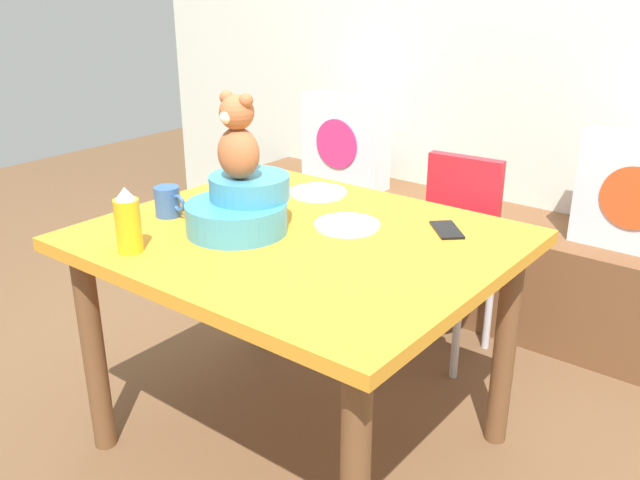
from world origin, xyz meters
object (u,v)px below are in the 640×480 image
at_px(pillow_floral_right, 639,194).
at_px(teddy_bear, 238,139).
at_px(infant_seat_teal, 241,207).
at_px(dinner_plate_far, 318,192).
at_px(coffee_mug, 168,202).
at_px(dining_table, 299,266).
at_px(dinner_plate_near, 347,225).
at_px(highchair, 449,231).
at_px(ketchup_bottle, 128,222).
at_px(pillow_floral_left, 345,141).
at_px(cell_phone, 447,230).

xyz_separation_m(pillow_floral_right, teddy_bear, (-0.79, -1.31, 0.34)).
height_order(infant_seat_teal, dinner_plate_far, infant_seat_teal).
bearing_deg(coffee_mug, dining_table, 17.03).
height_order(dinner_plate_near, dinner_plate_far, same).
xyz_separation_m(highchair, dinner_plate_far, (-0.27, -0.48, 0.22)).
bearing_deg(ketchup_bottle, coffee_mug, 118.84).
height_order(infant_seat_teal, dinner_plate_near, infant_seat_teal).
height_order(ketchup_bottle, dinner_plate_near, ketchup_bottle).
distance_m(dining_table, infant_seat_teal, 0.25).
distance_m(infant_seat_teal, teddy_bear, 0.21).
height_order(dining_table, dinner_plate_far, dinner_plate_far).
relative_size(ketchup_bottle, dinner_plate_far, 0.92).
xyz_separation_m(pillow_floral_left, dining_table, (0.73, -1.23, -0.04)).
relative_size(pillow_floral_left, teddy_bear, 1.76).
bearing_deg(ketchup_bottle, teddy_bear, 67.94).
relative_size(ketchup_bottle, dinner_plate_near, 0.92).
distance_m(ketchup_bottle, coffee_mug, 0.30).
distance_m(highchair, dinner_plate_near, 0.71).
relative_size(infant_seat_teal, ketchup_bottle, 1.78).
distance_m(infant_seat_teal, dinner_plate_far, 0.42).
xyz_separation_m(dining_table, highchair, (0.07, 0.81, -0.12)).
height_order(pillow_floral_left, dinner_plate_near, pillow_floral_left).
distance_m(dining_table, ketchup_bottle, 0.52).
distance_m(pillow_floral_left, coffee_mug, 1.40).
bearing_deg(dining_table, highchair, 84.92).
xyz_separation_m(dining_table, coffee_mug, (-0.42, -0.13, 0.15)).
bearing_deg(highchair, coffee_mug, -117.77).
xyz_separation_m(infant_seat_teal, teddy_bear, (0.00, -0.00, 0.21)).
height_order(teddy_bear, cell_phone, teddy_bear).
xyz_separation_m(coffee_mug, dinner_plate_near, (0.50, 0.27, -0.04)).
distance_m(coffee_mug, dinner_plate_near, 0.57).
distance_m(teddy_bear, coffee_mug, 0.36).
bearing_deg(ketchup_bottle, dining_table, 53.92).
distance_m(pillow_floral_right, infant_seat_teal, 1.54).
height_order(pillow_floral_right, dining_table, pillow_floral_right).
relative_size(pillow_floral_right, dining_table, 0.37).
bearing_deg(dinner_plate_far, dinner_plate_near, -36.66).
relative_size(dining_table, coffee_mug, 9.86).
height_order(highchair, ketchup_bottle, ketchup_bottle).
height_order(highchair, dinner_plate_near, highchair).
height_order(infant_seat_teal, cell_phone, infant_seat_teal).
height_order(pillow_floral_left, dinner_plate_far, pillow_floral_left).
distance_m(dinner_plate_near, cell_phone, 0.30).
bearing_deg(teddy_bear, dinner_plate_near, 42.68).
bearing_deg(pillow_floral_left, teddy_bear, -66.48).
relative_size(pillow_floral_right, teddy_bear, 1.76).
bearing_deg(highchair, ketchup_bottle, -106.46).
xyz_separation_m(teddy_bear, cell_phone, (0.49, 0.37, -0.27)).
relative_size(highchair, infant_seat_teal, 2.39).
distance_m(pillow_floral_right, teddy_bear, 1.57).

